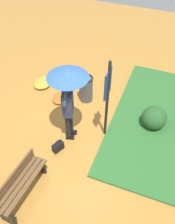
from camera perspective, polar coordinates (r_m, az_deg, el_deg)
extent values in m
plane|color=#B27A33|center=(6.67, -2.19, -5.40)|extent=(18.00, 18.00, 0.00)
cylinder|color=black|center=(6.30, -4.57, -3.49)|extent=(0.12, 0.12, 0.86)
cylinder|color=black|center=(6.41, -3.90, -2.36)|extent=(0.12, 0.12, 0.86)
cube|color=black|center=(6.58, -4.06, -5.83)|extent=(0.17, 0.24, 0.08)
cube|color=black|center=(6.69, -3.43, -4.72)|extent=(0.17, 0.24, 0.08)
cube|color=#2D3851|center=(5.82, -4.62, 2.03)|extent=(0.44, 0.34, 0.64)
sphere|color=#8C664C|center=(5.52, -4.89, 5.52)|extent=(0.20, 0.20, 0.20)
ellipsoid|color=black|center=(5.50, -4.91, 5.76)|extent=(0.20, 0.20, 0.15)
cylinder|color=#2D3851|center=(5.53, -5.43, 2.13)|extent=(0.18, 0.13, 0.18)
cylinder|color=#2D3851|center=(5.49, -5.22, 3.06)|extent=(0.24, 0.11, 0.33)
cube|color=black|center=(5.46, -5.08, 4.75)|extent=(0.07, 0.04, 0.14)
cylinder|color=#2D3851|center=(5.77, -4.13, 4.81)|extent=(0.11, 0.10, 0.09)
cylinder|color=#2D3851|center=(5.70, -4.33, 5.43)|extent=(0.10, 0.09, 0.23)
cylinder|color=#A5A5AD|center=(5.51, -4.59, 7.92)|extent=(0.02, 0.02, 0.41)
cone|color=#264C8C|center=(5.45, -4.65, 8.71)|extent=(0.96, 0.96, 0.16)
sphere|color=#A5A5AD|center=(5.39, -4.72, 9.66)|extent=(0.02, 0.02, 0.02)
cylinder|color=black|center=(5.89, 4.56, 2.32)|extent=(0.07, 0.07, 2.30)
cube|color=navy|center=(5.54, 4.73, 6.54)|extent=(0.44, 0.04, 0.70)
cube|color=silver|center=(5.54, 4.55, 6.59)|extent=(0.38, 0.01, 0.64)
cube|color=black|center=(6.32, -6.84, -8.02)|extent=(0.33, 0.25, 0.24)
torus|color=black|center=(6.19, -6.96, -7.13)|extent=(0.17, 0.09, 0.18)
cube|color=black|center=(5.53, -18.17, -22.17)|extent=(0.09, 0.36, 0.44)
cube|color=black|center=(5.95, -11.25, -12.03)|extent=(0.09, 0.36, 0.44)
cube|color=brown|center=(5.46, -13.85, -16.22)|extent=(1.40, 0.20, 0.04)
cube|color=brown|center=(5.50, -14.95, -15.75)|extent=(1.40, 0.20, 0.04)
cube|color=brown|center=(5.55, -16.02, -15.28)|extent=(1.40, 0.20, 0.04)
cube|color=brown|center=(5.49, -16.68, -14.56)|extent=(1.40, 0.14, 0.10)
cube|color=brown|center=(5.37, -16.99, -13.80)|extent=(1.40, 0.14, 0.10)
cylinder|color=#4C4C51|center=(7.41, -0.33, 5.30)|extent=(0.40, 0.40, 0.80)
torus|color=black|center=(7.15, -0.34, 7.86)|extent=(0.42, 0.42, 0.04)
ellipsoid|color=#285628|center=(6.91, 15.18, -1.32)|extent=(0.68, 0.68, 0.61)
ellipsoid|color=#1E421E|center=(7.13, 16.11, -0.98)|extent=(0.41, 0.41, 0.41)
ellipsoid|color=#A86023|center=(7.66, -6.24, 3.28)|extent=(0.60, 0.48, 0.13)
ellipsoid|color=gold|center=(8.31, -10.29, 6.78)|extent=(0.73, 0.58, 0.16)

